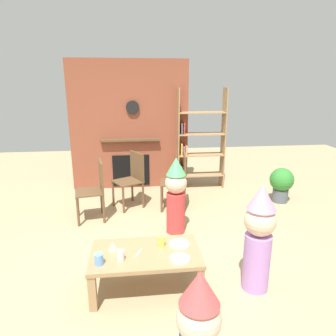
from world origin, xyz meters
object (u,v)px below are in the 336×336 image
child_in_pink (259,236)px  birthday_cake_slice (113,246)px  paper_cup_near_right (120,256)px  bookshelf (198,143)px  paper_plate_front (180,258)px  paper_plate_rear (179,244)px  dining_chair_right (179,178)px  dining_chair_left (95,187)px  coffee_table (146,258)px  paper_cup_center (161,241)px  dining_chair_middle (132,176)px  potted_plant_tall (281,183)px  child_by_the_chairs (176,194)px  paper_cup_near_left (99,259)px

child_in_pink → birthday_cake_slice: bearing=-1.8°
paper_cup_near_right → child_in_pink: size_ratio=0.09×
bookshelf → paper_plate_front: bookshelf is taller
paper_plate_rear → dining_chair_right: dining_chair_right is taller
paper_cup_near_right → dining_chair_right: (0.86, 2.07, 0.06)m
paper_cup_near_right → dining_chair_left: bearing=103.3°
bookshelf → paper_plate_front: bearing=-104.7°
coffee_table → birthday_cake_slice: 0.34m
paper_cup_center → dining_chair_right: (0.45, 1.86, 0.06)m
paper_plate_front → dining_chair_right: bearing=81.8°
bookshelf → coffee_table: bearing=-110.9°
bookshelf → dining_chair_middle: (-1.25, -0.81, -0.36)m
paper_cup_center → dining_chair_right: 1.92m
paper_cup_near_right → potted_plant_tall: size_ratio=0.17×
dining_chair_middle → dining_chair_right: (0.74, -0.18, 0.00)m
paper_cup_center → paper_plate_front: size_ratio=0.56×
bookshelf → dining_chair_left: bearing=-144.9°
child_by_the_chairs → dining_chair_left: (-1.12, 0.54, -0.05)m
coffee_table → potted_plant_tall: potted_plant_tall is taller
dining_chair_middle → paper_cup_near_left: bearing=53.2°
dining_chair_left → paper_plate_rear: bearing=112.4°
paper_cup_near_left → dining_chair_middle: (0.31, 2.30, 0.06)m
paper_plate_rear → child_by_the_chairs: (0.11, 1.04, 0.15)m
birthday_cake_slice → dining_chair_right: (0.94, 1.87, 0.07)m
potted_plant_tall → paper_cup_near_left: bearing=-142.3°
dining_chair_left → dining_chair_middle: same height
coffee_table → child_by_the_chairs: bearing=68.2°
bookshelf → birthday_cake_slice: bearing=-116.8°
child_by_the_chairs → coffee_table: bearing=0.0°
paper_plate_rear → dining_chair_left: 1.88m
bookshelf → paper_plate_front: 3.24m
child_in_pink → paper_cup_center: bearing=-6.8°
paper_plate_rear → dining_chair_right: (0.27, 1.85, 0.11)m
paper_plate_rear → potted_plant_tall: 2.81m
child_in_pink → dining_chair_left: child_in_pink is taller
coffee_table → dining_chair_left: dining_chair_left is taller
dining_chair_left → potted_plant_tall: bearing=176.1°
paper_plate_front → coffee_table: bearing=153.3°
coffee_table → paper_cup_center: 0.22m
paper_plate_front → dining_chair_middle: 2.34m
paper_plate_front → child_by_the_chairs: size_ratio=0.18×
potted_plant_tall → birthday_cake_slice: bearing=-144.4°
birthday_cake_slice → child_in_pink: child_in_pink is taller
paper_plate_rear → child_in_pink: bearing=-17.5°
paper_plate_rear → child_by_the_chairs: child_by_the_chairs is taller
coffee_table → child_in_pink: 1.12m
paper_cup_center → paper_plate_front: 0.30m
paper_plate_front → child_by_the_chairs: child_by_the_chairs is taller
coffee_table → child_by_the_chairs: size_ratio=1.02×
bookshelf → birthday_cake_slice: (-1.45, -2.86, -0.43)m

